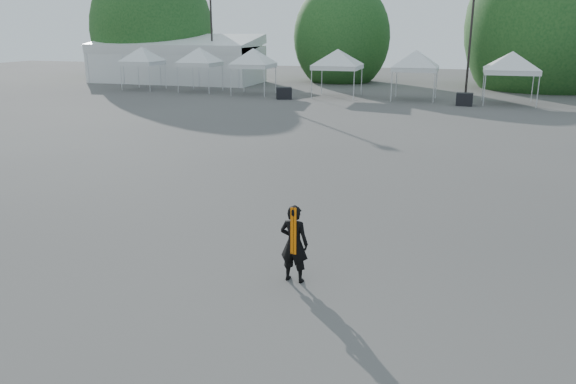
% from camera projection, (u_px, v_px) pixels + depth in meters
% --- Properties ---
extents(ground, '(120.00, 120.00, 0.00)m').
position_uv_depth(ground, '(318.00, 249.00, 12.53)').
color(ground, '#474442').
rests_on(ground, ground).
extents(marquee, '(15.00, 6.25, 4.23)m').
position_uv_depth(marquee, '(176.00, 60.00, 50.30)').
color(marquee, silver).
rests_on(marquee, ground).
extents(light_pole_west, '(0.60, 0.25, 10.30)m').
position_uv_depth(light_pole_west, '(211.00, 15.00, 47.18)').
color(light_pole_west, black).
rests_on(light_pole_west, ground).
extents(light_pole_east, '(0.60, 0.25, 9.80)m').
position_uv_depth(light_pole_east, '(472.00, 16.00, 39.46)').
color(light_pole_east, black).
rests_on(light_pole_east, ground).
extents(tree_far_w, '(4.80, 4.80, 7.30)m').
position_uv_depth(tree_far_w, '(152.00, 30.00, 53.46)').
color(tree_far_w, '#382314').
rests_on(tree_far_w, ground).
extents(tree_mid_w, '(4.16, 4.16, 6.33)m').
position_uv_depth(tree_mid_w, '(342.00, 37.00, 50.36)').
color(tree_mid_w, '#382314').
rests_on(tree_mid_w, ground).
extents(tree_mid_e, '(5.12, 5.12, 7.79)m').
position_uv_depth(tree_mid_e, '(550.00, 27.00, 44.37)').
color(tree_mid_e, '#382314').
rests_on(tree_mid_e, ground).
extents(tent_a, '(3.82, 3.82, 3.88)m').
position_uv_depth(tent_a, '(142.00, 50.00, 44.04)').
color(tent_a, silver).
rests_on(tent_a, ground).
extents(tent_b, '(3.89, 3.89, 3.88)m').
position_uv_depth(tent_b, '(199.00, 51.00, 42.60)').
color(tent_b, silver).
rests_on(tent_b, ground).
extents(tent_c, '(3.93, 3.93, 3.88)m').
position_uv_depth(tent_c, '(253.00, 52.00, 40.70)').
color(tent_c, silver).
rests_on(tent_c, ground).
extents(tent_d, '(4.50, 4.50, 3.88)m').
position_uv_depth(tent_d, '(338.00, 53.00, 39.29)').
color(tent_d, silver).
rests_on(tent_d, ground).
extents(tent_e, '(4.18, 4.18, 3.88)m').
position_uv_depth(tent_e, '(416.00, 54.00, 37.59)').
color(tent_e, silver).
rests_on(tent_e, ground).
extents(tent_f, '(4.66, 4.66, 3.88)m').
position_uv_depth(tent_f, '(513.00, 56.00, 35.44)').
color(tent_f, silver).
rests_on(tent_f, ground).
extents(man, '(0.60, 0.42, 1.55)m').
position_uv_depth(man, '(294.00, 243.00, 10.75)').
color(man, black).
rests_on(man, ground).
extents(crate_west, '(1.26, 1.14, 0.80)m').
position_uv_depth(crate_west, '(284.00, 93.00, 38.79)').
color(crate_west, black).
rests_on(crate_west, ground).
extents(crate_mid, '(1.02, 0.80, 0.79)m').
position_uv_depth(crate_mid, '(464.00, 99.00, 35.51)').
color(crate_mid, black).
rests_on(crate_mid, ground).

